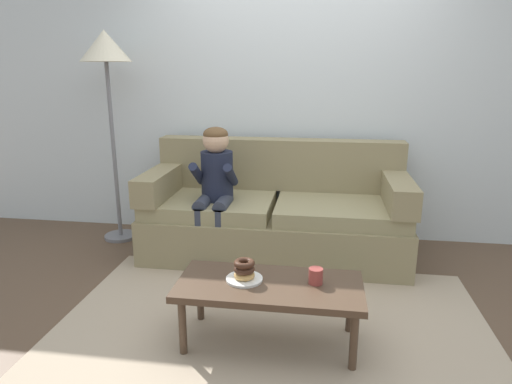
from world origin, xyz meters
TOP-DOWN VIEW (x-y plane):
  - ground at (0.00, 0.00)m, footprint 10.00×10.00m
  - wall_back at (0.00, 1.40)m, footprint 8.00×0.10m
  - area_rug at (0.00, -0.25)m, footprint 2.65×1.63m
  - couch at (-0.11, 0.85)m, footprint 2.15×0.90m
  - coffee_table at (0.00, -0.49)m, footprint 1.04×0.48m
  - person_child at (-0.58, 0.64)m, footprint 0.34×0.58m
  - plate at (-0.15, -0.47)m, footprint 0.21×0.21m
  - donut at (-0.15, -0.47)m, footprint 0.14×0.14m
  - donut_second at (-0.15, -0.47)m, footprint 0.17×0.17m
  - donut_third at (-0.15, -0.47)m, footprint 0.16×0.16m
  - mug at (0.26, -0.45)m, footprint 0.08×0.08m
  - toy_controller at (0.45, 0.10)m, footprint 0.23×0.09m
  - floor_lamp at (-1.59, 0.99)m, footprint 0.43×0.43m

SIDE VIEW (x-z plane):
  - ground at x=0.00m, z-range 0.00..0.00m
  - area_rug at x=0.00m, z-range 0.00..0.01m
  - toy_controller at x=0.45m, z-range 0.00..0.05m
  - coffee_table at x=0.00m, z-range 0.15..0.53m
  - couch at x=-0.11m, z-range -0.13..0.82m
  - plate at x=-0.15m, z-range 0.38..0.40m
  - donut at x=-0.15m, z-range 0.40..0.43m
  - mug at x=0.26m, z-range 0.38..0.47m
  - donut_second at x=-0.15m, z-range 0.43..0.47m
  - donut_third at x=-0.15m, z-range 0.47..0.51m
  - person_child at x=-0.58m, z-range 0.12..1.22m
  - wall_back at x=0.00m, z-range 0.00..2.80m
  - floor_lamp at x=-1.59m, z-range 0.68..2.54m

